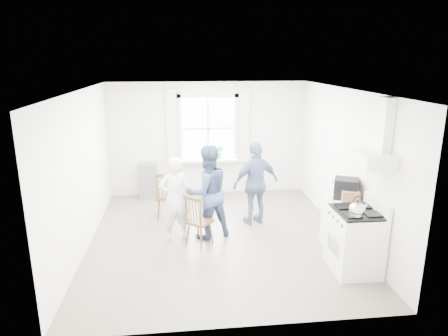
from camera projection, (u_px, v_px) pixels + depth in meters
room_shell at (218, 167)px, 6.81m from camera, size 4.62×5.12×2.64m
window_assembly at (208, 132)px, 9.11m from camera, size 1.88×0.24×1.70m
range_hood at (375, 147)px, 5.57m from camera, size 0.45×0.76×0.94m
shelf_unit at (148, 180)px, 9.13m from camera, size 0.40×0.30×0.80m
gas_stove at (355, 240)px, 5.93m from camera, size 0.68×0.76×1.12m
kettle at (357, 210)px, 5.58m from camera, size 0.22×0.22×0.31m
low_cabinet at (341, 223)px, 6.62m from camera, size 0.50×0.55×0.90m
stereo_stack at (346, 188)px, 6.46m from camera, size 0.47×0.45×0.33m
cardboard_box at (350, 196)px, 6.32m from camera, size 0.31×0.25×0.17m
windsor_chair_a at (166, 191)px, 7.82m from camera, size 0.42×0.41×0.96m
windsor_chair_b at (196, 215)px, 6.69m from camera, size 0.53×0.53×0.90m
person_left at (175, 199)px, 6.88m from camera, size 0.65×0.65×1.51m
person_mid at (207, 192)px, 6.98m from camera, size 1.04×1.04×1.67m
person_right at (256, 183)px, 7.57m from camera, size 1.19×1.19×1.61m
potted_plant at (220, 152)px, 9.18m from camera, size 0.20×0.20×0.31m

